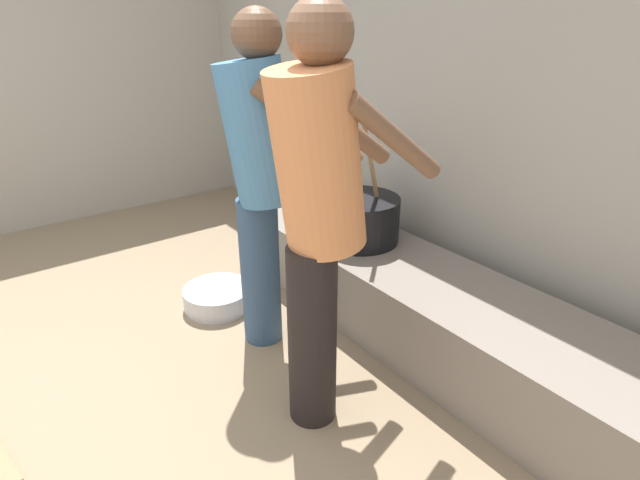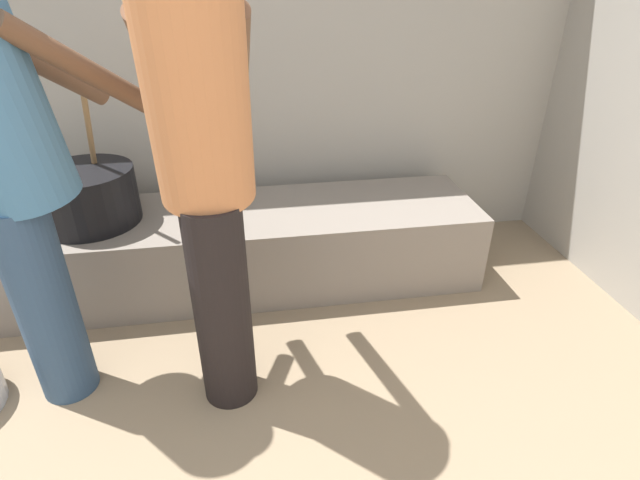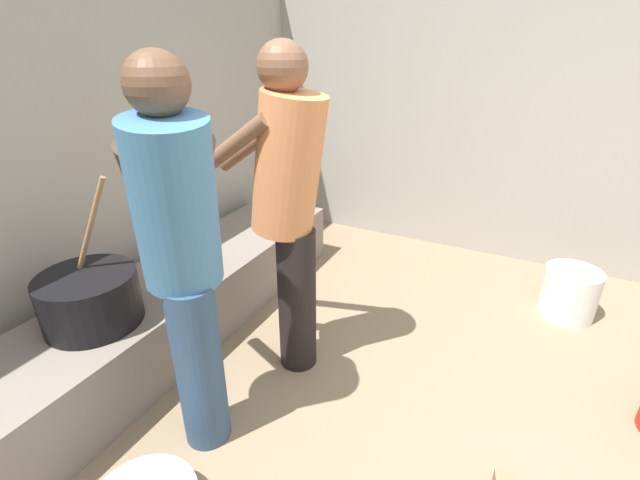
% 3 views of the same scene
% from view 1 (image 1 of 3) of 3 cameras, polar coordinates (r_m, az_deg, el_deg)
% --- Properties ---
extents(block_enclosure_rear, '(5.32, 0.20, 2.11)m').
position_cam_1_polar(block_enclosure_rear, '(3.04, 12.90, 13.66)').
color(block_enclosure_rear, '#9E998E').
rests_on(block_enclosure_rear, ground_plane).
extents(hearth_ledge, '(2.58, 0.60, 0.40)m').
position_cam_1_polar(hearth_ledge, '(2.64, 12.64, -8.09)').
color(hearth_ledge, slate).
rests_on(hearth_ledge, ground_plane).
extents(cooking_pot_main, '(0.45, 0.45, 0.71)m').
position_cam_1_polar(cooking_pot_main, '(2.85, 4.55, 2.42)').
color(cooking_pot_main, black).
rests_on(cooking_pot_main, hearth_ledge).
extents(cook_in_blue_shirt, '(0.69, 0.71, 1.62)m').
position_cam_1_polar(cook_in_blue_shirt, '(2.36, -6.62, 7.95)').
color(cook_in_blue_shirt, navy).
rests_on(cook_in_blue_shirt, ground_plane).
extents(cook_in_orange_shirt, '(0.36, 0.69, 1.65)m').
position_cam_1_polar(cook_in_orange_shirt, '(1.83, -0.14, 3.71)').
color(cook_in_orange_shirt, black).
rests_on(cook_in_orange_shirt, ground_plane).
extents(metal_mixing_bowl, '(0.40, 0.40, 0.12)m').
position_cam_1_polar(metal_mixing_bowl, '(3.04, -11.55, -6.37)').
color(metal_mixing_bowl, '#B7B7BC').
rests_on(metal_mixing_bowl, ground_plane).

